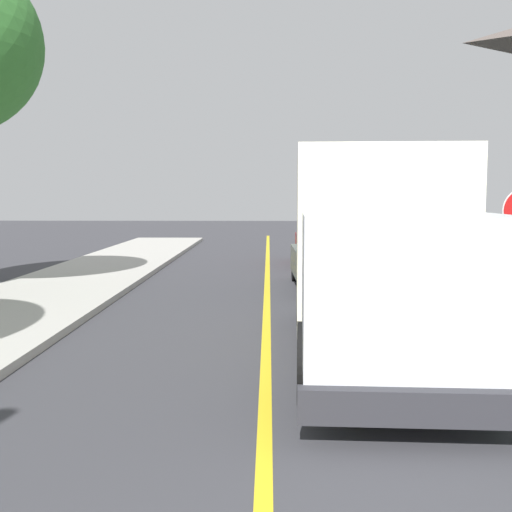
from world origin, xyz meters
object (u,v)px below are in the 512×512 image
(parked_car_mid, at_px, (324,242))
(parked_van_across, at_px, (510,276))
(parked_car_near, at_px, (328,259))
(box_truck, at_px, (373,243))

(parked_car_mid, distance_m, parked_van_across, 9.81)
(parked_car_near, height_order, parked_van_across, same)
(parked_car_near, xyz_separation_m, parked_car_mid, (0.38, 5.85, 0.00))
(parked_van_across, bearing_deg, parked_car_near, 135.89)
(parked_car_mid, relative_size, parked_van_across, 1.00)
(parked_car_near, xyz_separation_m, parked_van_across, (3.55, -3.44, 0.00))
(parked_car_near, relative_size, parked_car_mid, 1.00)
(box_truck, xyz_separation_m, parked_van_across, (3.51, 3.48, -0.97))
(parked_car_mid, xyz_separation_m, parked_van_across, (3.17, -9.29, 0.00))
(box_truck, xyz_separation_m, parked_car_mid, (0.34, 12.77, -0.97))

